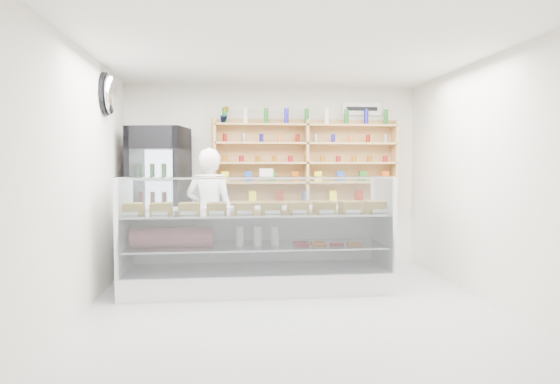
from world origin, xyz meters
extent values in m
plane|color=#B5B5BA|center=(0.00, 0.00, 0.00)|extent=(5.00, 5.00, 0.00)
plane|color=white|center=(0.00, 0.00, 2.80)|extent=(5.00, 5.00, 0.00)
plane|color=beige|center=(0.00, 2.50, 1.40)|extent=(4.50, 0.00, 4.50)
plane|color=beige|center=(0.00, -2.50, 1.40)|extent=(4.50, 0.00, 4.50)
plane|color=beige|center=(-2.25, 0.00, 1.40)|extent=(0.00, 5.00, 5.00)
plane|color=beige|center=(2.25, 0.00, 1.40)|extent=(0.00, 5.00, 5.00)
cube|color=white|center=(-0.35, 0.93, 0.14)|extent=(3.29, 0.93, 0.27)
cube|color=white|center=(-0.35, 1.36, 0.62)|extent=(3.29, 0.05, 0.69)
cube|color=silver|center=(-0.35, 0.93, 0.56)|extent=(3.15, 0.82, 0.02)
cube|color=silver|center=(-0.35, 0.93, 0.96)|extent=(3.22, 0.86, 0.02)
cube|color=silver|center=(-0.35, 0.48, 0.85)|extent=(3.22, 0.13, 1.15)
cube|color=silver|center=(-0.35, 0.87, 1.42)|extent=(3.22, 0.65, 0.01)
imported|color=white|center=(-0.96, 1.63, 0.90)|extent=(0.74, 0.58, 1.80)
cube|color=black|center=(-1.68, 2.01, 1.05)|extent=(0.88, 0.86, 2.10)
cube|color=#230432|center=(-1.62, 1.66, 1.95)|extent=(0.74, 0.16, 0.29)
cube|color=silver|center=(-1.62, 1.65, 0.96)|extent=(0.63, 0.12, 1.66)
cube|color=tan|center=(-0.90, 2.34, 1.59)|extent=(0.04, 0.28, 1.33)
cube|color=tan|center=(0.50, 2.34, 1.59)|extent=(0.04, 0.28, 1.33)
cube|color=tan|center=(1.90, 2.34, 1.59)|extent=(0.04, 0.28, 1.33)
cube|color=tan|center=(0.50, 2.34, 1.00)|extent=(2.80, 0.28, 0.03)
cube|color=tan|center=(0.50, 2.34, 1.30)|extent=(2.80, 0.28, 0.03)
cube|color=tan|center=(0.50, 2.34, 1.60)|extent=(2.80, 0.28, 0.03)
cube|color=tan|center=(0.50, 2.34, 1.90)|extent=(2.80, 0.28, 0.03)
cube|color=tan|center=(0.50, 2.34, 2.18)|extent=(2.80, 0.28, 0.03)
imported|color=#1E6626|center=(-0.75, 2.34, 2.32)|extent=(0.16, 0.14, 0.26)
ellipsoid|color=silver|center=(-2.17, 1.20, 2.45)|extent=(0.15, 0.50, 0.50)
cube|color=white|center=(1.40, 2.47, 2.45)|extent=(0.62, 0.03, 0.20)
camera|label=1|loc=(-0.75, -5.26, 1.57)|focal=32.00mm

